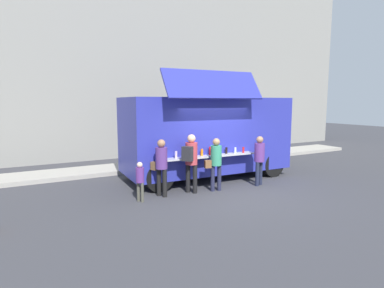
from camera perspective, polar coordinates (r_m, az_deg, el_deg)
The scene contains 10 objects.
ground_plane at distance 9.52m, azimuth 7.26°, elevation -8.83°, with size 60.00×60.00×0.00m, color #38383D.
curb_strip at distance 12.51m, azimuth -19.91°, elevation -4.90°, with size 28.00×1.60×0.15m, color #9E998E.
building_behind at distance 16.42m, azimuth -19.33°, elevation 15.35°, with size 32.00×2.40×10.04m, color gray.
food_truck_main at distance 11.17m, azimuth 2.69°, elevation 1.77°, with size 5.85×3.07×3.65m.
trash_bin at distance 15.76m, azimuth 12.06°, elevation -0.47°, with size 0.60×0.60×1.04m, color #2C5C3A.
customer_front_ordering at distance 9.51m, azimuth 4.30°, elevation -2.90°, with size 0.53×0.33×1.61m.
customer_mid_with_backpack at distance 9.24m, azimuth -0.22°, elevation -2.46°, with size 0.56×0.51×1.75m.
customer_rear_waiting at distance 8.97m, azimuth -5.62°, elevation -3.41°, with size 0.39×0.52×1.65m.
customer_extra_browsing at distance 10.35m, azimuth 12.10°, elevation -2.18°, with size 0.33×0.33×1.60m.
child_near_queue at distance 8.63m, azimuth -9.39°, elevation -6.11°, with size 0.22×0.22×1.09m.
Camera 1 is at (-5.39, -7.38, 2.68)m, focal length 29.46 mm.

